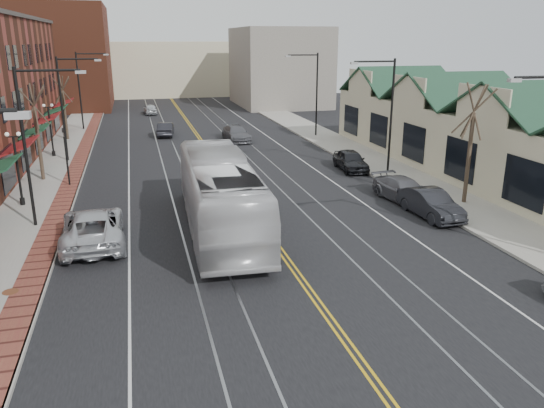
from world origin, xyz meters
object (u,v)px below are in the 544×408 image
transit_bus (220,194)px  parked_suv (93,227)px  parked_car_d (351,160)px  parked_car_b (431,204)px  parked_car_c (404,190)px

transit_bus → parked_suv: (-6.20, -0.43, -1.05)m
parked_suv → parked_car_d: parked_suv is taller
parked_suv → parked_car_d: 20.77m
transit_bus → parked_car_b: size_ratio=2.96×
parked_car_b → transit_bus: bearing=173.1°
transit_bus → parked_car_d: 15.57m
parked_car_c → parked_suv: bearing=-179.4°
parked_car_b → parked_car_d: bearing=87.4°
transit_bus → parked_suv: bearing=6.3°
parked_car_b → parked_car_c: parked_car_b is taller
parked_car_c → parked_car_d: size_ratio=1.09×
transit_bus → parked_car_c: (11.51, 2.17, -1.20)m
transit_bus → parked_suv: 6.30m
transit_bus → parked_car_b: bearing=178.0°
parked_car_b → parked_car_c: 3.04m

